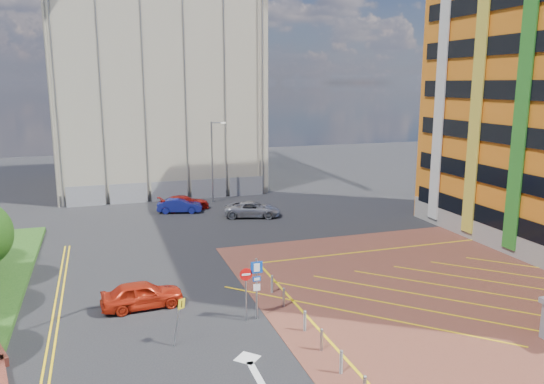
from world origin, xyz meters
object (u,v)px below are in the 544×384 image
sign_cluster (253,283)px  car_red_left (142,295)px  warning_sign (179,316)px  car_red_back (184,203)px  car_silver_back (252,209)px  lamp_back (213,159)px  car_blue_back (180,205)px

sign_cluster → car_red_left: sign_cluster is taller
warning_sign → car_red_back: 26.49m
car_red_left → car_silver_back: (10.94, 16.85, -0.03)m
car_red_left → car_red_back: size_ratio=0.90×
sign_cluster → car_red_back: (0.46, 24.59, -1.27)m
warning_sign → car_red_back: bearing=80.5°
sign_cluster → car_silver_back: sign_cluster is taller
car_red_back → lamp_back: bearing=-63.5°
car_red_back → car_silver_back: (5.34, -4.48, 0.01)m
sign_cluster → car_red_back: size_ratio=0.68×
car_blue_back → car_red_back: size_ratio=0.85×
warning_sign → car_blue_back: (3.80, 25.23, -0.77)m
sign_cluster → car_blue_back: size_ratio=0.80×
lamp_back → warning_sign: size_ratio=3.55×
warning_sign → car_red_back: warning_sign is taller
car_red_back → car_silver_back: car_silver_back is taller
car_red_left → car_red_back: bearing=-18.7°
car_blue_back → car_silver_back: car_silver_back is taller
warning_sign → car_blue_back: bearing=81.4°
car_red_left → car_blue_back: car_red_left is taller
car_blue_back → car_red_back: bearing=-17.4°
sign_cluster → car_red_left: (-5.14, 3.26, -1.23)m
sign_cluster → car_red_back: bearing=88.9°
car_silver_back → car_red_left: bearing=164.3°
lamp_back → warning_sign: 29.70m
lamp_back → car_red_left: lamp_back is taller
lamp_back → car_silver_back: bearing=-73.7°
car_red_left → car_silver_back: car_red_left is taller
car_red_back → sign_cluster: bearing=169.3°
warning_sign → car_blue_back: size_ratio=0.56×
warning_sign → car_silver_back: warning_sign is taller
car_blue_back → lamp_back: bearing=-34.5°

